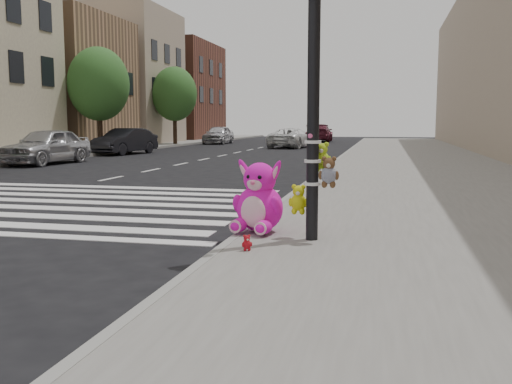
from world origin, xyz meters
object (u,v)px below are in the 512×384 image
(signal_pole, at_px, (314,117))
(car_white_near, at_px, (292,138))
(car_dark_far, at_px, (125,141))
(pink_bunny, at_px, (259,202))
(car_silver_far, at_px, (47,146))
(red_teddy, at_px, (247,243))

(signal_pole, distance_m, car_white_near, 30.04)
(car_dark_far, bearing_deg, pink_bunny, -50.04)
(pink_bunny, relative_size, car_dark_far, 0.25)
(car_silver_far, bearing_deg, red_teddy, -46.07)
(car_dark_far, distance_m, car_white_near, 11.90)
(signal_pole, bearing_deg, car_dark_far, 121.57)
(pink_bunny, xyz_separation_m, car_silver_far, (-11.59, 12.72, 0.16))
(signal_pole, distance_m, car_dark_far, 23.73)
(car_silver_far, xyz_separation_m, car_dark_far, (0.00, 7.13, -0.05))
(car_silver_far, bearing_deg, car_dark_far, 93.88)
(pink_bunny, bearing_deg, car_silver_far, 143.30)
(signal_pole, xyz_separation_m, pink_bunny, (-0.82, 0.35, -1.19))
(signal_pole, bearing_deg, pink_bunny, 156.87)
(pink_bunny, relative_size, red_teddy, 5.30)
(signal_pole, height_order, car_dark_far, signal_pole)
(red_teddy, distance_m, car_silver_far, 18.21)
(car_silver_far, height_order, car_white_near, car_silver_far)
(pink_bunny, bearing_deg, car_white_near, 109.29)
(signal_pole, relative_size, car_silver_far, 0.93)
(red_teddy, bearing_deg, car_dark_far, 88.09)
(signal_pole, height_order, pink_bunny, signal_pole)
(car_white_near, bearing_deg, signal_pole, 108.66)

